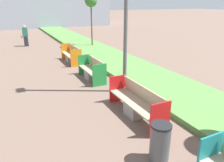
{
  "coord_description": "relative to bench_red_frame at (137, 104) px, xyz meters",
  "views": [
    {
      "loc": [
        -2.34,
        2.41,
        3.3
      ],
      "look_at": [
        0.9,
        9.09,
        0.6
      ],
      "focal_mm": 35.0,
      "sensor_mm": 36.0,
      "label": 1
    }
  ],
  "objects": [
    {
      "name": "planter_grass_strip",
      "position": [
        2.26,
        4.54,
        -0.29
      ],
      "size": [
        2.8,
        120.0,
        0.18
      ],
      "color": "#568442",
      "rests_on": "ground"
    },
    {
      "name": "bench_red_frame",
      "position": [
        0.0,
        0.0,
        0.0
      ],
      "size": [
        0.65,
        2.39,
        0.94
      ],
      "color": "gray",
      "rests_on": "ground"
    },
    {
      "name": "bench_green_frame",
      "position": [
        -0.01,
        3.73,
        -0.01
      ],
      "size": [
        0.65,
        1.9,
        0.94
      ],
      "color": "gray",
      "rests_on": "ground"
    },
    {
      "name": "bench_orange_frame",
      "position": [
        -0.0,
        7.02,
        -0.01
      ],
      "size": [
        0.65,
        2.04,
        0.94
      ],
      "color": "gray",
      "rests_on": "ground"
    },
    {
      "name": "litter_bin",
      "position": [
        -0.64,
        -1.95,
        0.08
      ],
      "size": [
        0.45,
        0.45,
        0.9
      ],
      "color": "#4C4F51",
      "rests_on": "ground"
    },
    {
      "name": "sapling_tree_far",
      "position": [
        2.66,
        10.67,
        2.94
      ],
      "size": [
        0.91,
        0.91,
        3.84
      ],
      "color": "brown",
      "rests_on": "ground"
    },
    {
      "name": "pedestrian_walking",
      "position": [
        -1.87,
        13.37,
        0.44
      ],
      "size": [
        0.53,
        0.24,
        1.63
      ],
      "color": "#232633",
      "rests_on": "ground"
    }
  ]
}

